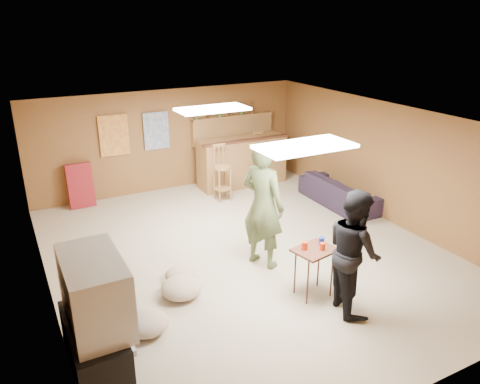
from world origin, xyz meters
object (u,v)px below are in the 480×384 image
bar_counter (242,161)px  tray_table (313,272)px  person_black (354,251)px  sofa (339,191)px  person_olive (263,205)px  tv_body (95,292)px

bar_counter → tray_table: (-1.26, -4.47, -0.19)m
person_black → sofa: person_black is taller
bar_counter → tray_table: 4.64m
sofa → tray_table: (-2.46, -2.47, 0.08)m
sofa → tray_table: 3.49m
tray_table → person_olive: bearing=99.2°
person_black → person_olive: bearing=30.5°
person_olive → person_black: 1.63m
tv_body → sofa: size_ratio=0.58×
bar_counter → person_olive: bearing=-113.1°
tray_table → person_black: bearing=-60.9°
person_black → sofa: (2.20, 2.94, -0.56)m
person_olive → sofa: size_ratio=1.04×
person_black → bar_counter: bearing=3.3°
tv_body → person_black: size_ratio=0.66×
tv_body → person_black: bearing=-8.7°
bar_counter → tray_table: bar_counter is taller
bar_counter → person_olive: (-1.44, -3.37, 0.44)m
person_olive → person_black: person_olive is taller
person_olive → tray_table: (0.18, -1.09, -0.63)m
bar_counter → tv_body: bearing=-133.0°
sofa → tv_body: bearing=115.7°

